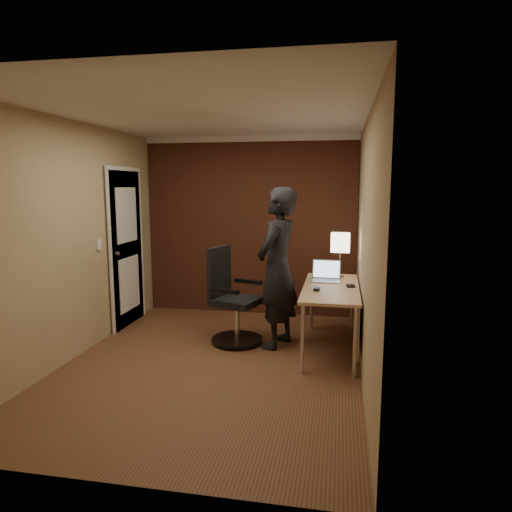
# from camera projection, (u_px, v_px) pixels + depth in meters

# --- Properties ---
(room) EXTENTS (4.00, 4.00, 4.00)m
(room) POSITION_uv_depth(u_px,v_px,m) (224.00, 220.00, 6.08)
(room) COLOR brown
(room) RESTS_ON ground
(desk) EXTENTS (0.60, 1.50, 0.73)m
(desk) POSITION_uv_depth(u_px,v_px,m) (337.00, 298.00, 4.99)
(desk) COLOR tan
(desk) RESTS_ON ground
(desk_lamp) EXTENTS (0.22, 0.22, 0.54)m
(desk_lamp) POSITION_uv_depth(u_px,v_px,m) (340.00, 243.00, 5.42)
(desk_lamp) COLOR silver
(desk_lamp) RESTS_ON desk
(laptop) EXTENTS (0.34, 0.28, 0.23)m
(laptop) POSITION_uv_depth(u_px,v_px,m) (326.00, 275.00, 5.30)
(laptop) COLOR silver
(laptop) RESTS_ON desk
(mouse) EXTENTS (0.07, 0.10, 0.03)m
(mouse) POSITION_uv_depth(u_px,v_px,m) (317.00, 289.00, 4.79)
(mouse) COLOR black
(mouse) RESTS_ON desk
(wallet) EXTENTS (0.10, 0.12, 0.02)m
(wallet) POSITION_uv_depth(u_px,v_px,m) (351.00, 286.00, 4.98)
(wallet) COLOR black
(wallet) RESTS_ON desk
(office_chair) EXTENTS (0.62, 0.69, 1.10)m
(office_chair) POSITION_uv_depth(u_px,v_px,m) (232.00, 302.00, 5.30)
(office_chair) COLOR black
(office_chair) RESTS_ON ground
(person) EXTENTS (0.61, 0.76, 1.81)m
(person) POSITION_uv_depth(u_px,v_px,m) (277.00, 268.00, 5.12)
(person) COLOR black
(person) RESTS_ON ground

